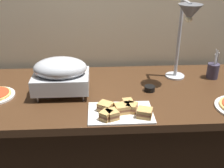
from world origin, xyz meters
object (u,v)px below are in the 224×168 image
object	(u,v)px
chafing_dish	(61,74)
sauce_cup_far	(150,88)
sandwich_platter	(122,111)
sauce_cup_near	(44,74)
utensil_holder	(213,70)
heat_lamp	(187,22)

from	to	relation	value
chafing_dish	sauce_cup_far	bearing A→B (deg)	0.86
sandwich_platter	sauce_cup_near	bearing A→B (deg)	134.14
sauce_cup_near	utensil_holder	size ratio (longest dim) A/B	0.30
sauce_cup_near	heat_lamp	bearing A→B (deg)	-10.06
sandwich_platter	sauce_cup_far	world-z (taller)	sandwich_platter
utensil_holder	sauce_cup_near	bearing A→B (deg)	176.18
sauce_cup_far	sandwich_platter	bearing A→B (deg)	-127.01
sandwich_platter	utensil_holder	xyz separation A→B (m)	(0.71, 0.47, 0.03)
sauce_cup_far	utensil_holder	bearing A→B (deg)	20.07
chafing_dish	sandwich_platter	size ratio (longest dim) A/B	0.95
sauce_cup_near	utensil_holder	bearing A→B (deg)	-3.82
chafing_dish	sauce_cup_near	distance (m)	0.34
chafing_dish	sauce_cup_near	world-z (taller)	chafing_dish
sandwich_platter	sauce_cup_near	size ratio (longest dim) A/B	5.56
heat_lamp	utensil_holder	size ratio (longest dim) A/B	2.51
chafing_dish	utensil_holder	xyz separation A→B (m)	(1.08, 0.19, -0.08)
chafing_dish	utensil_holder	size ratio (longest dim) A/B	1.57
sandwich_platter	sauce_cup_near	xyz separation A→B (m)	(-0.53, 0.55, -0.00)
chafing_dish	utensil_holder	world-z (taller)	chafing_dish
sauce_cup_far	utensil_holder	world-z (taller)	utensil_holder
chafing_dish	sauce_cup_far	world-z (taller)	chafing_dish
chafing_dish	heat_lamp	world-z (taller)	heat_lamp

